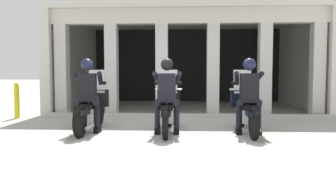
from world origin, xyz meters
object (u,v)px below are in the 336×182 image
(motorcycle_center, at_px, (168,109))
(motorcycle_right, at_px, (246,109))
(motorcycle_left, at_px, (92,108))
(police_officer_right, at_px, (249,89))
(police_officer_left, at_px, (88,89))
(bollard_kerbside, at_px, (17,100))
(police_officer_center, at_px, (167,89))

(motorcycle_center, height_order, motorcycle_right, same)
(motorcycle_left, distance_m, police_officer_right, 3.43)
(police_officer_left, distance_m, motorcycle_right, 3.43)
(motorcycle_right, distance_m, bollard_kerbside, 6.26)
(bollard_kerbside, bearing_deg, motorcycle_left, -33.11)
(motorcycle_left, xyz_separation_m, motorcycle_right, (3.39, -0.01, 0.00))
(motorcycle_right, xyz_separation_m, police_officer_right, (-0.00, -0.28, 0.44))
(motorcycle_center, distance_m, motorcycle_right, 1.69)
(motorcycle_left, distance_m, motorcycle_center, 1.70)
(police_officer_left, bearing_deg, police_officer_right, 6.41)
(motorcycle_center, height_order, police_officer_right, police_officer_right)
(motorcycle_center, height_order, police_officer_center, police_officer_center)
(motorcycle_left, bearing_deg, police_officer_center, -4.79)
(police_officer_center, relative_size, bollard_kerbside, 1.58)
(police_officer_left, relative_size, bollard_kerbside, 1.58)
(motorcycle_left, bearing_deg, police_officer_right, 1.62)
(motorcycle_left, relative_size, police_officer_center, 1.29)
(motorcycle_center, bearing_deg, police_officer_left, -173.31)
(motorcycle_left, distance_m, police_officer_center, 1.78)
(police_officer_center, height_order, bollard_kerbside, police_officer_center)
(police_officer_left, height_order, bollard_kerbside, police_officer_left)
(motorcycle_center, xyz_separation_m, bollard_kerbside, (-4.32, 1.77, -0.00))
(motorcycle_center, distance_m, bollard_kerbside, 4.67)
(motorcycle_left, xyz_separation_m, police_officer_center, (1.69, -0.34, 0.44))
(bollard_kerbside, bearing_deg, police_officer_right, -18.49)
(police_officer_center, relative_size, police_officer_right, 1.00)
(police_officer_left, distance_m, police_officer_right, 3.39)
(motorcycle_left, relative_size, motorcycle_center, 1.00)
(motorcycle_right, relative_size, police_officer_right, 1.29)
(police_officer_left, distance_m, bollard_kerbside, 3.33)
(police_officer_left, height_order, police_officer_center, same)
(police_officer_center, xyz_separation_m, bollard_kerbside, (-4.32, 2.06, -0.44))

